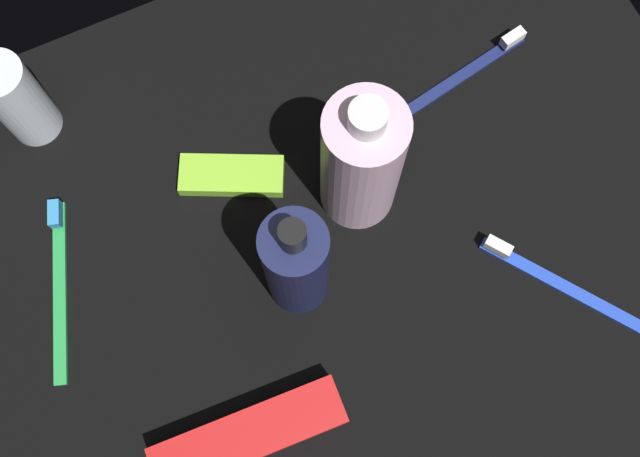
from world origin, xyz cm
name	(u,v)px	position (x,y,z in cm)	size (l,w,h in cm)	color
ground_plane	(320,239)	(0.00, 0.00, -0.60)	(84.00, 64.00, 1.20)	black
lotion_bottle	(296,264)	(-3.90, -3.46, 8.16)	(5.74, 5.74, 18.65)	#191E45
bodywash_bottle	(361,162)	(5.27, 2.51, 8.70)	(7.38, 7.38, 19.15)	silver
deodorant_stick	(18,100)	(-21.34, 23.46, 5.47)	(5.15, 5.15, 10.94)	silver
toothbrush_green	(59,279)	(-24.76, 6.72, 0.61)	(6.97, 17.42, 2.10)	green
toothbrush_navy	(464,73)	(21.14, 9.64, 0.61)	(17.93, 4.35, 2.10)	navy
toothbrush_blue	(556,281)	(18.71, -13.76, 0.61)	(11.34, 15.41, 2.10)	blue
toothpaste_box_red	(249,435)	(-13.82, -14.50, 1.60)	(17.60, 4.40, 3.20)	red
snack_bar_lime	(232,175)	(-5.40, 9.40, 0.75)	(10.40, 4.00, 1.50)	#8CD133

